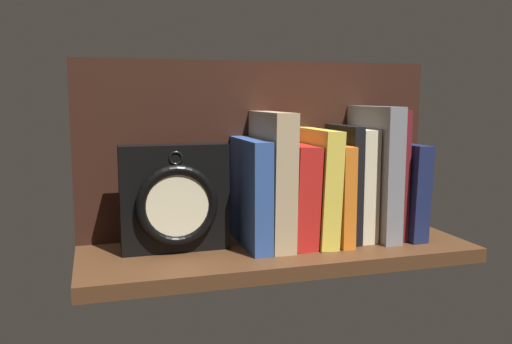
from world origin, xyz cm
name	(u,v)px	position (x,y,z in cm)	size (l,w,h in cm)	color
ground_plane	(278,253)	(0.00, 0.00, -1.25)	(69.57, 23.79, 2.50)	#4C2D19
back_panel	(260,148)	(0.00, 11.29, 16.64)	(69.57, 1.20, 33.28)	black
book_blue_modern	(250,193)	(-4.53, 2.34, 9.59)	(3.30, 16.66, 19.18)	#2D4C8E
book_tan_shortstories	(271,179)	(-0.59, 2.34, 11.95)	(3.97, 16.63, 23.89)	tan
book_red_requiem	(294,193)	(3.80, 2.34, 9.05)	(4.20, 15.26, 18.11)	red
book_yellow_seinlanguage	(315,185)	(7.89, 2.34, 10.36)	(3.39, 16.55, 20.73)	gold
book_orange_pandolfini	(331,192)	(11.06, 2.34, 9.00)	(2.35, 16.68, 17.99)	orange
book_black_skeptic	(343,182)	(13.49, 2.34, 10.66)	(1.93, 13.16, 21.32)	black
book_cream_twain	(356,183)	(16.33, 2.34, 10.32)	(3.15, 12.26, 20.65)	beige
book_gray_chess	(374,172)	(19.89, 2.34, 12.39)	(3.37, 16.55, 24.78)	gray
book_maroon_dawkins	(387,173)	(22.79, 2.34, 12.08)	(1.84, 13.18, 24.17)	maroon
book_navy_bierce	(399,189)	(25.59, 2.34, 8.88)	(3.16, 16.71, 17.76)	#192147
framed_clock	(175,199)	(-17.92, 2.66, 9.11)	(18.49, 5.88, 18.49)	black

